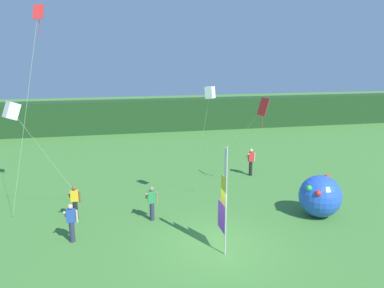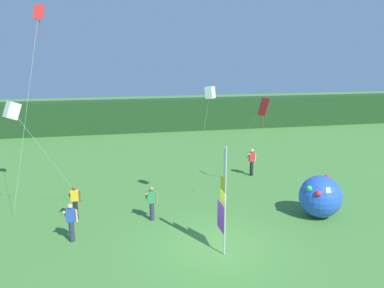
% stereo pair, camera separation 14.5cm
% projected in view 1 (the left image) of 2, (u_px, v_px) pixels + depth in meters
% --- Properties ---
extents(ground_plane, '(120.00, 120.00, 0.00)m').
position_uv_depth(ground_plane, '(216.00, 247.00, 15.53)').
color(ground_plane, '#478438').
extents(distant_treeline, '(80.00, 2.40, 3.18)m').
position_uv_depth(distant_treeline, '(148.00, 115.00, 39.27)').
color(distant_treeline, '#1E421E').
rests_on(distant_treeline, ground).
extents(banner_flag, '(0.06, 1.03, 4.32)m').
position_uv_depth(banner_flag, '(224.00, 202.00, 14.79)').
color(banner_flag, '#B7B7BC').
rests_on(banner_flag, ground).
extents(person_near_banner, '(0.55, 0.48, 1.76)m').
position_uv_depth(person_near_banner, '(251.00, 161.00, 24.64)').
color(person_near_banner, black).
rests_on(person_near_banner, ground).
extents(person_mid_field, '(0.55, 0.48, 1.64)m').
position_uv_depth(person_mid_field, '(152.00, 202.00, 17.89)').
color(person_mid_field, '#2D334C').
rests_on(person_mid_field, ground).
extents(person_far_left, '(0.55, 0.48, 1.65)m').
position_uv_depth(person_far_left, '(75.00, 202.00, 18.00)').
color(person_far_left, black).
rests_on(person_far_left, ground).
extents(person_far_right, '(0.55, 0.48, 1.65)m').
position_uv_depth(person_far_right, '(71.00, 222.00, 15.79)').
color(person_far_right, '#2D334C').
rests_on(person_far_right, ground).
extents(inflatable_balloon, '(2.02, 2.02, 2.02)m').
position_uv_depth(inflatable_balloon, '(320.00, 196.00, 18.31)').
color(inflatable_balloon, blue).
rests_on(inflatable_balloon, ground).
extents(kite_red_diamond_0, '(2.22, 0.38, 9.72)m').
position_uv_depth(kite_red_diamond_0, '(36.00, 33.00, 16.91)').
color(kite_red_diamond_0, brown).
rests_on(kite_red_diamond_0, ground).
extents(kite_red_diamond_1, '(2.10, 3.78, 5.32)m').
position_uv_depth(kite_red_diamond_1, '(261.00, 110.00, 20.91)').
color(kite_red_diamond_1, brown).
rests_on(kite_red_diamond_1, ground).
extents(kite_white_box_2, '(0.55, 3.31, 6.17)m').
position_uv_depth(kite_white_box_2, '(210.00, 93.00, 17.83)').
color(kite_white_box_2, brown).
rests_on(kite_white_box_2, ground).
extents(kite_white_box_3, '(2.81, 3.11, 5.70)m').
position_uv_depth(kite_white_box_3, '(12.00, 111.00, 16.18)').
color(kite_white_box_3, brown).
rests_on(kite_white_box_3, ground).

